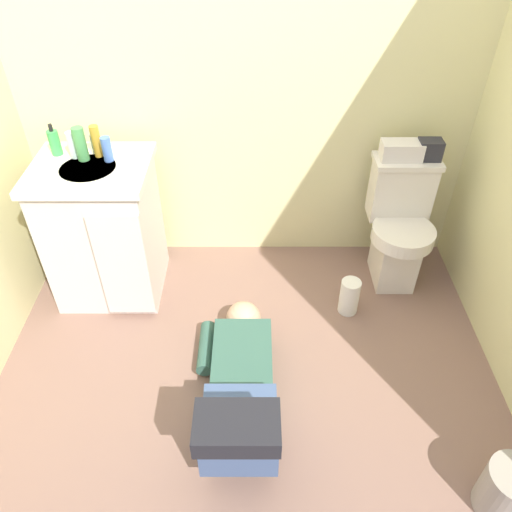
{
  "coord_description": "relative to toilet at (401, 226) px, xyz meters",
  "views": [
    {
      "loc": [
        0.05,
        -1.58,
        2.07
      ],
      "look_at": [
        0.04,
        0.35,
        0.45
      ],
      "focal_mm": 34.81,
      "sensor_mm": 36.0,
      "label": 1
    }
  ],
  "objects": [
    {
      "name": "bottle_blue",
      "position": [
        -1.57,
        -0.05,
        0.52
      ],
      "size": [
        0.05,
        0.05,
        0.13
      ],
      "primitive_type": "cylinder",
      "color": "#466CBA",
      "rests_on": "vanity_cabinet"
    },
    {
      "name": "toiletry_bag",
      "position": [
        0.1,
        0.09,
        0.44
      ],
      "size": [
        0.12,
        0.09,
        0.11
      ],
      "primitive_type": "cube",
      "color": "#26262D",
      "rests_on": "toilet"
    },
    {
      "name": "wall_back",
      "position": [
        -0.87,
        0.3,
        0.83
      ],
      "size": [
        2.66,
        0.08,
        2.4
      ],
      "primitive_type": "cube",
      "color": "beige",
      "rests_on": "ground_plane"
    },
    {
      "name": "ground_plane",
      "position": [
        -0.87,
        -0.73,
        -0.39
      ],
      "size": [
        3.0,
        2.97,
        0.04
      ],
      "primitive_type": "cube",
      "color": "#816053"
    },
    {
      "name": "bottle_amber",
      "position": [
        -1.63,
        -0.0,
        0.53
      ],
      "size": [
        0.05,
        0.05,
        0.17
      ],
      "primitive_type": "cylinder",
      "color": "gold",
      "rests_on": "vanity_cabinet"
    },
    {
      "name": "soap_dispenser",
      "position": [
        -1.86,
        0.01,
        0.52
      ],
      "size": [
        0.06,
        0.06,
        0.17
      ],
      "color": "green",
      "rests_on": "vanity_cabinet"
    },
    {
      "name": "bottle_green",
      "position": [
        -1.7,
        -0.04,
        0.54
      ],
      "size": [
        0.06,
        0.06,
        0.17
      ],
      "primitive_type": "cylinder",
      "color": "#489650",
      "rests_on": "vanity_cabinet"
    },
    {
      "name": "paper_towel_roll",
      "position": [
        -0.3,
        -0.32,
        -0.26
      ],
      "size": [
        0.11,
        0.11,
        0.22
      ],
      "primitive_type": "cylinder",
      "color": "white",
      "rests_on": "ground_plane"
    },
    {
      "name": "tissue_box",
      "position": [
        -0.05,
        0.09,
        0.43
      ],
      "size": [
        0.22,
        0.11,
        0.1
      ],
      "primitive_type": "cube",
      "color": "silver",
      "rests_on": "toilet"
    },
    {
      "name": "toilet",
      "position": [
        0.0,
        0.0,
        0.0
      ],
      "size": [
        0.36,
        0.46,
        0.75
      ],
      "color": "silver",
      "rests_on": "ground_plane"
    },
    {
      "name": "bottle_clear",
      "position": [
        -1.75,
        -0.02,
        0.52
      ],
      "size": [
        0.05,
        0.05,
        0.14
      ],
      "primitive_type": "cylinder",
      "color": "silver",
      "rests_on": "vanity_cabinet"
    },
    {
      "name": "person_plumber",
      "position": [
        -0.9,
        -0.99,
        -0.19
      ],
      "size": [
        0.39,
        1.06,
        0.52
      ],
      "color": "#33594C",
      "rests_on": "ground_plane"
    },
    {
      "name": "vanity_cabinet",
      "position": [
        -1.66,
        -0.11,
        0.05
      ],
      "size": [
        0.6,
        0.53,
        0.82
      ],
      "color": "silver",
      "rests_on": "ground_plane"
    },
    {
      "name": "faucet",
      "position": [
        -1.67,
        0.03,
        0.5
      ],
      "size": [
        0.02,
        0.02,
        0.1
      ],
      "primitive_type": "cylinder",
      "color": "silver",
      "rests_on": "vanity_cabinet"
    },
    {
      "name": "trash_can",
      "position": [
        0.16,
        -1.41,
        -0.24
      ],
      "size": [
        0.21,
        0.21,
        0.25
      ],
      "primitive_type": "cylinder",
      "color": "gray",
      "rests_on": "ground_plane"
    }
  ]
}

